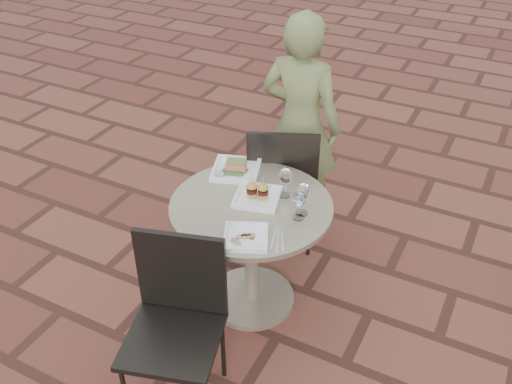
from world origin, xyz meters
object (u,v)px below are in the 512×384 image
at_px(plate_salmon, 236,169).
at_px(plate_sliders, 257,195).
at_px(plate_tuna, 246,237).
at_px(cafe_table, 251,239).
at_px(diner, 300,125).
at_px(chair_near, 177,311).
at_px(chair_far, 283,178).

height_order(plate_salmon, plate_sliders, plate_sliders).
bearing_deg(plate_salmon, plate_tuna, -56.76).
xyz_separation_m(cafe_table, plate_sliders, (0.01, 0.06, 0.28)).
relative_size(diner, plate_sliders, 5.19).
distance_m(diner, plate_salmon, 0.67).
xyz_separation_m(diner, plate_salmon, (-0.13, -0.65, -0.02)).
distance_m(cafe_table, chair_near, 0.71).
distance_m(chair_far, chair_near, 1.28).
relative_size(chair_far, plate_sliders, 3.14).
bearing_deg(plate_tuna, plate_sliders, 107.55).
bearing_deg(chair_near, diner, 76.25).
relative_size(cafe_table, plate_sliders, 3.04).
xyz_separation_m(cafe_table, diner, (-0.10, 0.90, 0.28)).
bearing_deg(diner, plate_salmon, 78.26).
bearing_deg(cafe_table, plate_sliders, 81.21).
height_order(chair_far, chair_near, same).
height_order(chair_far, diner, diner).
height_order(diner, plate_tuna, diner).
xyz_separation_m(cafe_table, chair_far, (-0.07, 0.57, 0.07)).
distance_m(chair_far, diner, 0.40).
bearing_deg(plate_sliders, plate_tuna, -72.45).
bearing_deg(cafe_table, plate_salmon, 132.82).
bearing_deg(plate_salmon, chair_near, -78.08).
relative_size(chair_near, plate_sliders, 3.14).
distance_m(cafe_table, diner, 0.95).
bearing_deg(cafe_table, diner, 96.37).
bearing_deg(cafe_table, plate_tuna, -67.53).
height_order(chair_far, plate_sliders, chair_far).
height_order(chair_near, plate_sliders, chair_near).
distance_m(diner, plate_sliders, 0.85).
bearing_deg(chair_near, plate_tuna, 55.10).
relative_size(cafe_table, chair_far, 0.97).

